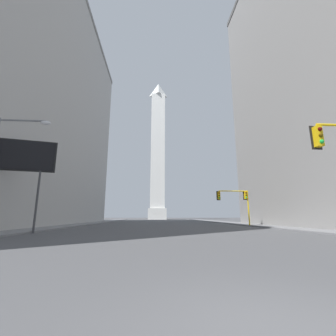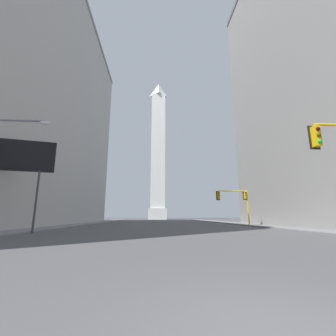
# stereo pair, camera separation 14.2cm
# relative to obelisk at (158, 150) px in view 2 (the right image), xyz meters

# --- Properties ---
(sidewalk_left) EXTENTS (5.00, 111.92, 0.15)m
(sidewalk_left) POSITION_rel_obelisk_xyz_m (-14.39, -59.69, -30.24)
(sidewalk_left) COLOR slate
(sidewalk_left) RESTS_ON ground_plane
(sidewalk_right) EXTENTS (5.00, 111.92, 0.15)m
(sidewalk_right) POSITION_rel_obelisk_xyz_m (14.39, -59.69, -30.24)
(sidewalk_right) COLOR slate
(sidewalk_right) RESTS_ON ground_plane
(building_left) EXTENTS (21.07, 58.69, 42.36)m
(building_left) POSITION_rel_obelisk_xyz_m (-25.41, -61.84, -9.13)
(building_left) COLOR #B2AFAA
(building_left) RESTS_ON ground_plane
(obelisk) EXTENTS (7.58, 7.58, 62.91)m
(obelisk) POSITION_rel_obelisk_xyz_m (0.00, 0.00, 0.00)
(obelisk) COLOR silver
(obelisk) RESTS_ON ground_plane
(traffic_light_mid_right) EXTENTS (4.76, 0.52, 5.08)m
(traffic_light_mid_right) POSITION_rel_obelisk_xyz_m (10.48, -64.15, -26.46)
(traffic_light_mid_right) COLOR yellow
(traffic_light_mid_right) RESTS_ON ground_plane
(street_lamp) EXTENTS (3.43, 0.36, 7.79)m
(street_lamp) POSITION_rel_obelisk_xyz_m (-11.32, -81.60, -25.46)
(street_lamp) COLOR slate
(street_lamp) RESTS_ON ground_plane
(billboard_sign) EXTENTS (6.93, 1.85, 8.03)m
(billboard_sign) POSITION_rel_obelisk_xyz_m (-13.97, -76.57, -23.89)
(billboard_sign) COLOR #3F3F42
(billboard_sign) RESTS_ON ground_plane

